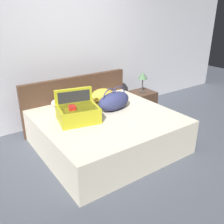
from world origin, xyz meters
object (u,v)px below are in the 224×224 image
Objects in this scene: bed at (107,131)px; table_lamp at (143,77)px; pillow_center_head at (66,101)px; duffel_bag at (114,101)px; hard_case_large at (78,112)px; nightstand at (141,103)px; pillow_near_headboard at (102,95)px.

table_lamp is at bearing 26.88° from bed.
bed is 0.80m from pillow_center_head.
table_lamp is (0.97, 0.48, 0.11)m from duffel_bag.
hard_case_large reaches higher than pillow_center_head.
duffel_bag is (0.61, 0.03, 0.01)m from hard_case_large.
duffel_bag is 1.25× the size of pillow_center_head.
pillow_center_head is at bearing 112.87° from bed.
hard_case_large is 1.60× the size of table_lamp.
hard_case_large is 0.60m from pillow_center_head.
bed is 3.85× the size of pillow_center_head.
duffel_bag is at bearing -153.94° from nightstand.
table_lamp is at bearing 26.06° from duffel_bag.
duffel_bag is 1.32× the size of nightstand.
bed is 0.68m from pillow_near_headboard.
nightstand is 0.51m from table_lamp.
nightstand is at bearing 26.88° from bed.
duffel_bag reaches higher than nightstand.
pillow_near_headboard is 1.05× the size of table_lamp.
table_lamp is (0.00, 0.00, 0.51)m from nightstand.
pillow_near_headboard is 0.83× the size of pillow_center_head.
pillow_near_headboard is at bearing 62.77° from bed.
pillow_near_headboard is 0.99m from nightstand.
table_lamp is at bearing -2.87° from pillow_center_head.
pillow_center_head is at bearing 177.13° from nightstand.
pillow_near_headboard is at bearing -174.78° from table_lamp.
duffel_bag reaches higher than pillow_center_head.
nightstand is at bearing 5.22° from pillow_near_headboard.
duffel_bag is at bearing -97.35° from pillow_near_headboard.
hard_case_large reaches higher than duffel_bag.
table_lamp is (1.58, 0.51, 0.12)m from hard_case_large.
pillow_center_head is at bearing 132.39° from duffel_bag.
pillow_near_headboard is (0.66, 0.42, -0.02)m from hard_case_large.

